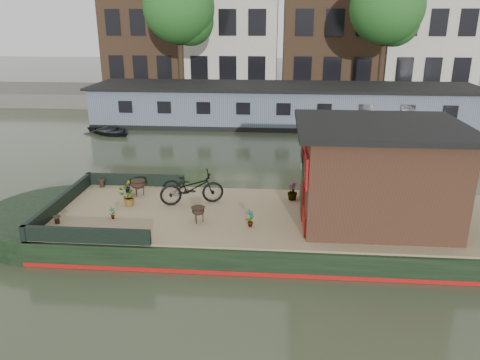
# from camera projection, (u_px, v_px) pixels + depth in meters

# --- Properties ---
(ground) EXTENTS (120.00, 120.00, 0.00)m
(ground) POSITION_uv_depth(u_px,v_px,m) (284.00, 238.00, 12.20)
(ground) COLOR #2B3320
(ground) RESTS_ON ground
(houseboat_hull) EXTENTS (14.01, 4.02, 0.60)m
(houseboat_hull) POSITION_uv_depth(u_px,v_px,m) (234.00, 227.00, 12.21)
(houseboat_hull) COLOR black
(houseboat_hull) RESTS_ON ground
(houseboat_deck) EXTENTS (11.80, 3.80, 0.05)m
(houseboat_deck) POSITION_uv_depth(u_px,v_px,m) (285.00, 216.00, 11.99)
(houseboat_deck) COLOR #897755
(houseboat_deck) RESTS_ON houseboat_hull
(bow_bulwark) EXTENTS (3.00, 4.00, 0.35)m
(bow_bulwark) POSITION_uv_depth(u_px,v_px,m) (93.00, 203.00, 12.32)
(bow_bulwark) COLOR black
(bow_bulwark) RESTS_ON houseboat_deck
(cabin) EXTENTS (4.00, 3.50, 2.42)m
(cabin) POSITION_uv_depth(u_px,v_px,m) (377.00, 172.00, 11.41)
(cabin) COLOR black
(cabin) RESTS_ON houseboat_deck
(bicycle) EXTENTS (1.82, 1.07, 0.91)m
(bicycle) POSITION_uv_depth(u_px,v_px,m) (192.00, 188.00, 12.60)
(bicycle) COLOR black
(bicycle) RESTS_ON houseboat_deck
(potted_plant_a) EXTENTS (0.27, 0.28, 0.44)m
(potted_plant_a) POSITION_uv_depth(u_px,v_px,m) (250.00, 218.00, 11.25)
(potted_plant_a) COLOR brown
(potted_plant_a) RESTS_ON houseboat_deck
(potted_plant_b) EXTENTS (0.18, 0.21, 0.35)m
(potted_plant_b) POSITION_uv_depth(u_px,v_px,m) (127.00, 186.00, 13.53)
(potted_plant_b) COLOR brown
(potted_plant_b) RESTS_ON houseboat_deck
(potted_plant_c) EXTENTS (0.59, 0.59, 0.50)m
(potted_plant_c) POSITION_uv_depth(u_px,v_px,m) (128.00, 197.00, 12.53)
(potted_plant_c) COLOR #9B582D
(potted_plant_c) RESTS_ON houseboat_deck
(potted_plant_d) EXTENTS (0.37, 0.37, 0.50)m
(potted_plant_d) POSITION_uv_depth(u_px,v_px,m) (292.00, 191.00, 12.94)
(potted_plant_d) COLOR maroon
(potted_plant_d) RESTS_ON houseboat_deck
(potted_plant_e) EXTENTS (0.19, 0.19, 0.31)m
(potted_plant_e) POSITION_uv_depth(u_px,v_px,m) (112.00, 213.00, 11.72)
(potted_plant_e) COLOR brown
(potted_plant_e) RESTS_ON houseboat_deck
(brazier_front) EXTENTS (0.43, 0.43, 0.40)m
(brazier_front) POSITION_uv_depth(u_px,v_px,m) (198.00, 215.00, 11.52)
(brazier_front) COLOR black
(brazier_front) RESTS_ON houseboat_deck
(brazier_rear) EXTENTS (0.43, 0.43, 0.45)m
(brazier_rear) POSITION_uv_depth(u_px,v_px,m) (138.00, 188.00, 13.27)
(brazier_rear) COLOR black
(brazier_rear) RESTS_ON houseboat_deck
(bollard_port) EXTENTS (0.20, 0.20, 0.23)m
(bollard_port) POSITION_uv_depth(u_px,v_px,m) (102.00, 183.00, 13.97)
(bollard_port) COLOR black
(bollard_port) RESTS_ON houseboat_deck
(bollard_stbd) EXTENTS (0.18, 0.18, 0.20)m
(bollard_stbd) POSITION_uv_depth(u_px,v_px,m) (57.00, 220.00, 11.47)
(bollard_stbd) COLOR black
(bollard_stbd) RESTS_ON houseboat_deck
(dinghy) EXTENTS (3.32, 3.08, 0.56)m
(dinghy) POSITION_uv_depth(u_px,v_px,m) (110.00, 128.00, 23.26)
(dinghy) COLOR black
(dinghy) RESTS_ON ground
(far_houseboat) EXTENTS (20.40, 4.40, 2.11)m
(far_houseboat) POSITION_uv_depth(u_px,v_px,m) (283.00, 107.00, 25.07)
(far_houseboat) COLOR #525D6D
(far_houseboat) RESTS_ON ground
(quay) EXTENTS (60.00, 6.00, 0.90)m
(quay) POSITION_uv_depth(u_px,v_px,m) (282.00, 97.00, 31.37)
(quay) COLOR #47443F
(quay) RESTS_ON ground
(tree_left) EXTENTS (4.40, 4.40, 7.40)m
(tree_left) POSITION_uv_depth(u_px,v_px,m) (182.00, 11.00, 28.74)
(tree_left) COLOR #332316
(tree_left) RESTS_ON quay
(tree_right) EXTENTS (4.40, 4.40, 7.40)m
(tree_right) POSITION_uv_depth(u_px,v_px,m) (389.00, 11.00, 27.77)
(tree_right) COLOR #332316
(tree_right) RESTS_ON quay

